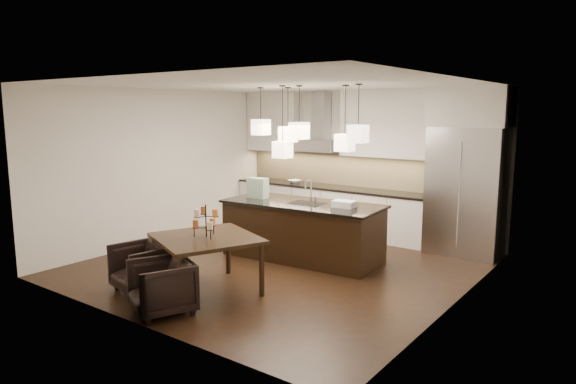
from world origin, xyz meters
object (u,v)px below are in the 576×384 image
Objects in this scene: island_body at (302,232)px; armchair_right at (162,287)px; dining_table at (207,264)px; armchair_left at (143,267)px; refrigerator at (466,192)px.

island_body reaches higher than armchair_right.
island_body is 2.03× the size of dining_table.
armchair_right is at bearing -12.41° from armchair_left.
dining_table is 1.74× the size of armchair_left.
dining_table reaches higher than armchair_left.
refrigerator is 5.24m from armchair_right.
dining_table is (-0.16, -2.03, -0.07)m from island_body.
dining_table is at bearing 121.30° from armchair_right.
refrigerator is at bearing 90.29° from armchair_right.
island_body is at bearing 82.56° from armchair_left.
refrigerator is 2.98× the size of armchair_left.
refrigerator reaches higher than dining_table.
dining_table is at bearing -119.81° from refrigerator.
dining_table is at bearing -98.53° from island_body.
island_body is 3.52× the size of armchair_left.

